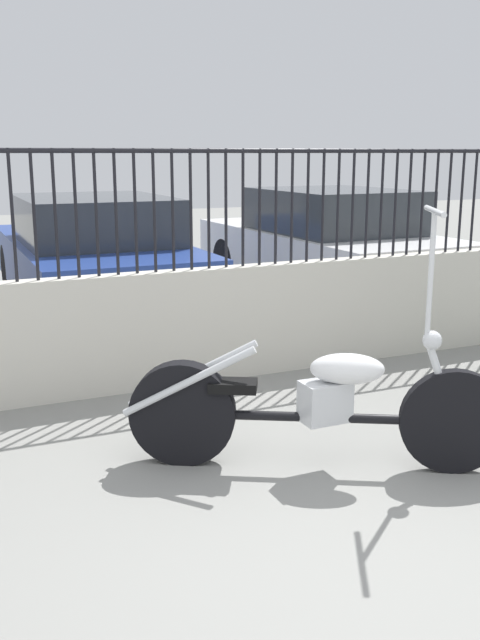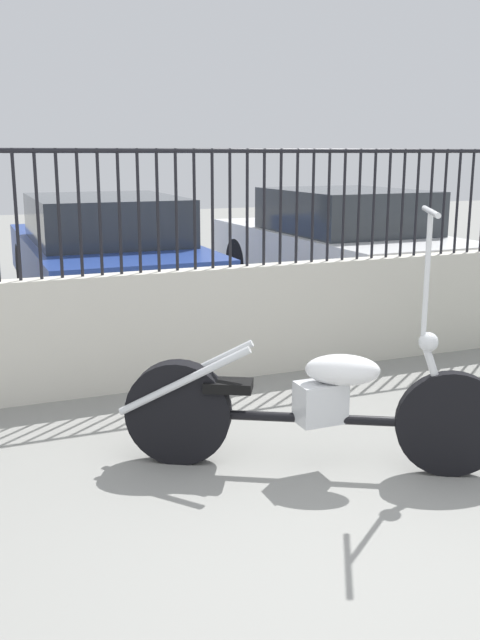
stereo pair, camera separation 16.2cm
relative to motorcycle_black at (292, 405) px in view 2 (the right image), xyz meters
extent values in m
plane|color=gray|center=(-0.13, -1.01, -0.39)|extent=(40.00, 40.00, 0.00)
cube|color=beige|center=(-0.13, 1.77, 0.07)|extent=(9.58, 0.18, 0.92)
cylinder|color=black|center=(-1.31, 1.77, 1.00)|extent=(0.02, 0.02, 0.93)
cylinder|color=black|center=(-1.16, 1.77, 1.00)|extent=(0.02, 0.02, 0.93)
cylinder|color=black|center=(-1.02, 1.77, 1.00)|extent=(0.02, 0.02, 0.93)
cylinder|color=black|center=(-0.87, 1.77, 1.00)|extent=(0.02, 0.02, 0.93)
cylinder|color=black|center=(-0.72, 1.77, 1.00)|extent=(0.02, 0.02, 0.93)
cylinder|color=black|center=(-0.57, 1.77, 1.00)|extent=(0.02, 0.02, 0.93)
cylinder|color=black|center=(-0.43, 1.77, 1.00)|extent=(0.02, 0.02, 0.93)
cylinder|color=black|center=(-0.28, 1.77, 1.00)|extent=(0.02, 0.02, 0.93)
cylinder|color=black|center=(-0.13, 1.77, 1.00)|extent=(0.02, 0.02, 0.93)
cylinder|color=black|center=(0.01, 1.77, 1.00)|extent=(0.02, 0.02, 0.93)
cylinder|color=black|center=(0.16, 1.77, 1.00)|extent=(0.02, 0.02, 0.93)
cylinder|color=black|center=(0.31, 1.77, 1.00)|extent=(0.02, 0.02, 0.93)
cylinder|color=black|center=(0.46, 1.77, 1.00)|extent=(0.02, 0.02, 0.93)
cylinder|color=black|center=(0.60, 1.77, 1.00)|extent=(0.02, 0.02, 0.93)
cylinder|color=black|center=(0.75, 1.77, 1.00)|extent=(0.02, 0.02, 0.93)
cylinder|color=black|center=(0.90, 1.77, 1.00)|extent=(0.02, 0.02, 0.93)
cylinder|color=black|center=(1.05, 1.77, 1.00)|extent=(0.02, 0.02, 0.93)
cylinder|color=black|center=(1.19, 1.77, 1.00)|extent=(0.02, 0.02, 0.93)
cylinder|color=black|center=(1.34, 1.77, 1.00)|extent=(0.02, 0.02, 0.93)
cylinder|color=black|center=(1.49, 1.77, 1.00)|extent=(0.02, 0.02, 0.93)
cylinder|color=black|center=(1.64, 1.77, 1.00)|extent=(0.02, 0.02, 0.93)
cylinder|color=black|center=(1.78, 1.77, 1.00)|extent=(0.02, 0.02, 0.93)
cylinder|color=black|center=(1.93, 1.77, 1.00)|extent=(0.02, 0.02, 0.93)
cylinder|color=black|center=(2.08, 1.77, 1.00)|extent=(0.02, 0.02, 0.93)
cylinder|color=black|center=(2.23, 1.77, 1.00)|extent=(0.02, 0.02, 0.93)
cylinder|color=black|center=(2.37, 1.77, 1.00)|extent=(0.02, 0.02, 0.93)
cylinder|color=black|center=(2.52, 1.77, 1.00)|extent=(0.02, 0.02, 0.93)
cylinder|color=black|center=(2.67, 1.77, 1.00)|extent=(0.02, 0.02, 0.93)
cylinder|color=black|center=(-0.13, 1.77, 1.44)|extent=(9.58, 0.04, 0.04)
cylinder|color=black|center=(0.79, -0.44, -0.08)|extent=(0.58, 0.37, 0.62)
cylinder|color=black|center=(-0.59, 0.33, -0.08)|extent=(0.61, 0.41, 0.63)
cylinder|color=black|center=(0.10, -0.05, -0.08)|extent=(1.30, 0.75, 0.06)
cube|color=silver|center=(0.14, -0.08, 0.02)|extent=(0.28, 0.18, 0.24)
ellipsoid|color=white|center=(0.25, -0.14, 0.22)|extent=(0.47, 0.38, 0.18)
cube|color=black|center=(-0.33, 0.18, 0.10)|extent=(0.32, 0.28, 0.06)
cylinder|color=silver|center=(0.71, -0.39, 0.17)|extent=(0.22, 0.15, 0.51)
sphere|color=silver|center=(0.66, -0.36, 0.40)|extent=(0.11, 0.11, 0.11)
cylinder|color=silver|center=(0.63, -0.35, 0.77)|extent=(0.03, 0.03, 0.70)
cylinder|color=silver|center=(0.63, -0.35, 1.12)|extent=(0.28, 0.47, 0.03)
cylinder|color=silver|center=(-0.58, 0.24, 0.14)|extent=(0.71, 0.42, 0.45)
cylinder|color=silver|center=(-0.51, 0.36, 0.14)|extent=(0.71, 0.42, 0.45)
cylinder|color=black|center=(-0.90, 6.31, -0.07)|extent=(0.12, 0.64, 0.64)
cylinder|color=black|center=(0.77, 6.29, -0.07)|extent=(0.12, 0.64, 0.64)
cylinder|color=black|center=(-0.93, 3.56, -0.07)|extent=(0.12, 0.64, 0.64)
cylinder|color=black|center=(0.73, 3.54, -0.07)|extent=(0.12, 0.64, 0.64)
cube|color=navy|center=(-0.08, 4.93, 0.14)|extent=(1.83, 4.45, 0.58)
cube|color=#2D3338|center=(-0.09, 4.71, 0.69)|extent=(1.62, 2.15, 0.51)
cylinder|color=black|center=(1.99, 5.74, -0.07)|extent=(0.12, 0.64, 0.64)
cylinder|color=black|center=(3.63, 5.78, -0.07)|extent=(0.12, 0.64, 0.64)
cylinder|color=black|center=(2.04, 3.18, -0.07)|extent=(0.12, 0.64, 0.64)
cylinder|color=black|center=(3.68, 3.21, -0.07)|extent=(0.12, 0.64, 0.64)
cube|color=silver|center=(2.83, 4.48, 0.16)|extent=(1.83, 4.18, 0.61)
cube|color=#2D3338|center=(2.84, 4.27, 0.73)|extent=(1.62, 2.02, 0.52)
camera|label=1|loc=(-1.91, -3.45, 1.43)|focal=40.00mm
camera|label=2|loc=(-1.76, -3.51, 1.43)|focal=40.00mm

